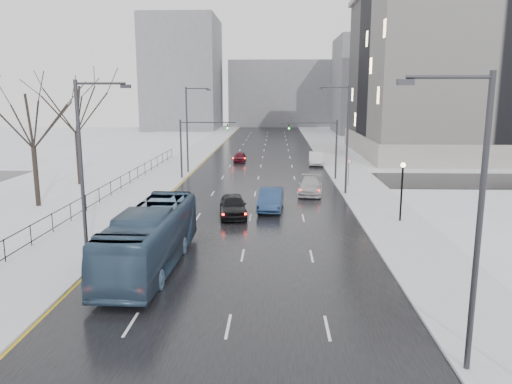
# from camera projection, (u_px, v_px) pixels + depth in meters

# --- Properties ---
(road) EXTENTS (16.00, 150.00, 0.04)m
(road) POSITION_uv_depth(u_px,v_px,m) (261.00, 164.00, 66.26)
(road) COLOR black
(road) RESTS_ON ground
(cross_road) EXTENTS (130.00, 10.00, 0.04)m
(cross_road) POSITION_uv_depth(u_px,v_px,m) (258.00, 179.00, 54.50)
(cross_road) COLOR black
(cross_road) RESTS_ON ground
(sidewalk_left) EXTENTS (5.00, 150.00, 0.16)m
(sidewalk_left) POSITION_uv_depth(u_px,v_px,m) (183.00, 163.00, 66.65)
(sidewalk_left) COLOR silver
(sidewalk_left) RESTS_ON ground
(sidewalk_right) EXTENTS (5.00, 150.00, 0.16)m
(sidewalk_right) POSITION_uv_depth(u_px,v_px,m) (341.00, 164.00, 65.85)
(sidewalk_right) COLOR silver
(sidewalk_right) RESTS_ON ground
(park_strip) EXTENTS (14.00, 150.00, 0.12)m
(park_strip) POSITION_uv_depth(u_px,v_px,m) (113.00, 163.00, 67.02)
(park_strip) COLOR white
(park_strip) RESTS_ON ground
(tree_park_d) EXTENTS (8.75, 8.75, 12.50)m
(tree_park_d) POSITION_uv_depth(u_px,v_px,m) (39.00, 207.00, 41.47)
(tree_park_d) COLOR black
(tree_park_d) RESTS_ON ground
(tree_park_e) EXTENTS (9.45, 9.45, 13.50)m
(tree_park_e) POSITION_uv_depth(u_px,v_px,m) (80.00, 185.00, 51.28)
(tree_park_e) COLOR black
(tree_park_e) RESTS_ON ground
(iron_fence) EXTENTS (0.06, 70.00, 1.30)m
(iron_fence) POSITION_uv_depth(u_px,v_px,m) (76.00, 208.00, 37.19)
(iron_fence) COLOR black
(iron_fence) RESTS_ON sidewalk_left
(streetlight_r_near) EXTENTS (2.95, 0.25, 10.00)m
(streetlight_r_near) POSITION_uv_depth(u_px,v_px,m) (473.00, 212.00, 15.86)
(streetlight_r_near) COLOR #2D2D33
(streetlight_r_near) RESTS_ON ground
(streetlight_r_mid) EXTENTS (2.95, 0.25, 10.00)m
(streetlight_r_mid) POSITION_uv_depth(u_px,v_px,m) (345.00, 134.00, 45.26)
(streetlight_r_mid) COLOR #2D2D33
(streetlight_r_mid) RESTS_ON ground
(streetlight_l_near) EXTENTS (2.95, 0.25, 10.00)m
(streetlight_l_near) POSITION_uv_depth(u_px,v_px,m) (85.00, 164.00, 26.28)
(streetlight_l_near) COLOR #2D2D33
(streetlight_l_near) RESTS_ON ground
(streetlight_l_far) EXTENTS (2.95, 0.25, 10.00)m
(streetlight_l_far) POSITION_uv_depth(u_px,v_px,m) (189.00, 125.00, 57.64)
(streetlight_l_far) COLOR #2D2D33
(streetlight_l_far) RESTS_ON ground
(lamppost_r_mid) EXTENTS (0.36, 0.36, 4.28)m
(lamppost_r_mid) POSITION_uv_depth(u_px,v_px,m) (402.00, 183.00, 35.87)
(lamppost_r_mid) COLOR black
(lamppost_r_mid) RESTS_ON sidewalk_right
(mast_signal_right) EXTENTS (6.10, 0.33, 6.50)m
(mast_signal_right) POSITION_uv_depth(u_px,v_px,m) (326.00, 142.00, 53.42)
(mast_signal_right) COLOR #2D2D33
(mast_signal_right) RESTS_ON ground
(mast_signal_left) EXTENTS (6.10, 0.33, 6.50)m
(mast_signal_left) POSITION_uv_depth(u_px,v_px,m) (191.00, 142.00, 53.98)
(mast_signal_left) COLOR #2D2D33
(mast_signal_left) RESTS_ON ground
(no_uturn_sign) EXTENTS (0.60, 0.06, 2.70)m
(no_uturn_sign) POSITION_uv_depth(u_px,v_px,m) (349.00, 164.00, 49.79)
(no_uturn_sign) COLOR #2D2D33
(no_uturn_sign) RESTS_ON sidewalk_right
(civic_building) EXTENTS (41.00, 31.00, 24.80)m
(civic_building) POSITION_uv_depth(u_px,v_px,m) (497.00, 80.00, 74.50)
(civic_building) COLOR gray
(civic_building) RESTS_ON ground
(bldg_far_right) EXTENTS (24.00, 20.00, 22.00)m
(bldg_far_right) POSITION_uv_depth(u_px,v_px,m) (387.00, 85.00, 116.94)
(bldg_far_right) COLOR slate
(bldg_far_right) RESTS_ON ground
(bldg_far_left) EXTENTS (18.00, 22.00, 28.00)m
(bldg_far_left) POSITION_uv_depth(u_px,v_px,m) (183.00, 74.00, 128.06)
(bldg_far_left) COLOR slate
(bldg_far_left) RESTS_ON ground
(bldg_far_center) EXTENTS (30.00, 18.00, 18.00)m
(bldg_far_center) POSITION_uv_depth(u_px,v_px,m) (283.00, 94.00, 142.74)
(bldg_far_center) COLOR slate
(bldg_far_center) RESTS_ON ground
(bus) EXTENTS (3.07, 11.93, 3.31)m
(bus) POSITION_uv_depth(u_px,v_px,m) (151.00, 238.00, 26.74)
(bus) COLOR #354D67
(bus) RESTS_ON road
(sedan_center_near) EXTENTS (2.62, 5.18, 1.69)m
(sedan_center_near) POSITION_uv_depth(u_px,v_px,m) (233.00, 206.00, 37.98)
(sedan_center_near) COLOR black
(sedan_center_near) RESTS_ON road
(sedan_right_near) EXTENTS (2.16, 5.33, 1.72)m
(sedan_right_near) POSITION_uv_depth(u_px,v_px,m) (271.00, 199.00, 40.17)
(sedan_right_near) COLOR navy
(sedan_right_near) RESTS_ON road
(sedan_right_far) EXTENTS (2.69, 5.54, 1.55)m
(sedan_right_far) POSITION_uv_depth(u_px,v_px,m) (310.00, 186.00, 46.45)
(sedan_right_far) COLOR #ABAAAE
(sedan_right_far) RESTS_ON road
(sedan_center_far) EXTENTS (1.59, 3.91, 1.33)m
(sedan_center_far) POSITION_uv_depth(u_px,v_px,m) (240.00, 157.00, 68.11)
(sedan_center_far) COLOR #510E1A
(sedan_center_far) RESTS_ON road
(sedan_right_distant) EXTENTS (2.16, 5.27, 1.70)m
(sedan_right_distant) POSITION_uv_depth(u_px,v_px,m) (316.00, 158.00, 65.28)
(sedan_right_distant) COLOR silver
(sedan_right_distant) RESTS_ON road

